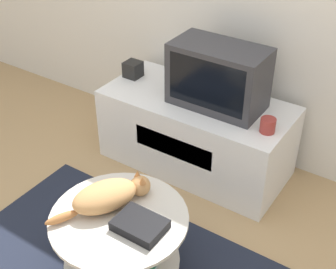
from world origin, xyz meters
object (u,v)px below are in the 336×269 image
speaker (133,69)px  dvd_box (140,225)px  cat (108,195)px  tv (218,76)px

speaker → dvd_box: 1.41m
speaker → cat: (0.65, -1.06, -0.08)m
tv → dvd_box: (0.19, -1.08, -0.26)m
speaker → dvd_box: bearing=-51.7°
tv → speaker: tv is taller
tv → dvd_box: tv is taller
tv → speaker: bearing=178.4°
dvd_box → cat: (-0.23, 0.04, 0.04)m
tv → cat: size_ratio=1.15×
tv → dvd_box: size_ratio=2.49×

